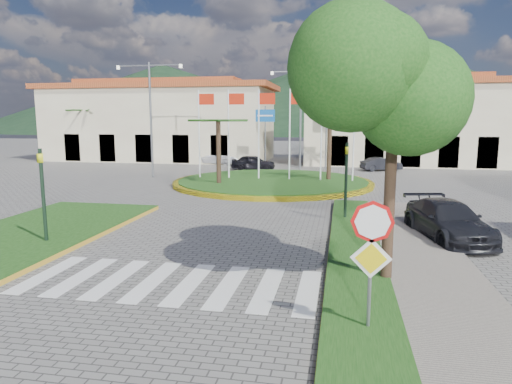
% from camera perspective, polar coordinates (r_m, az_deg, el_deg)
% --- Properties ---
extents(ground, '(160.00, 160.00, 0.00)m').
position_cam_1_polar(ground, '(8.87, -21.12, -19.33)').
color(ground, slate).
rests_on(ground, ground).
extents(sidewalk_right, '(4.00, 28.00, 0.15)m').
position_cam_1_polar(sidewalk_right, '(9.62, 20.62, -16.46)').
color(sidewalk_right, gray).
rests_on(sidewalk_right, ground).
extents(verge_right, '(1.60, 28.00, 0.18)m').
position_cam_1_polar(verge_right, '(9.48, 13.17, -16.41)').
color(verge_right, '#164012').
rests_on(verge_right, ground).
extents(median_left, '(5.00, 14.00, 0.18)m').
position_cam_1_polar(median_left, '(17.05, -29.25, -5.79)').
color(median_left, '#164012').
rests_on(median_left, ground).
extents(crosswalk, '(8.00, 3.00, 0.01)m').
position_cam_1_polar(crosswalk, '(12.13, -11.01, -10.97)').
color(crosswalk, silver).
rests_on(crosswalk, ground).
extents(roundabout_island, '(12.70, 12.70, 6.00)m').
position_cam_1_polar(roundabout_island, '(29.15, 2.10, 1.30)').
color(roundabout_island, yellow).
rests_on(roundabout_island, ground).
extents(stop_sign, '(0.80, 0.11, 2.65)m').
position_cam_1_polar(stop_sign, '(8.86, 14.23, -6.53)').
color(stop_sign, slate).
rests_on(stop_sign, ground).
extents(deciduous_tree, '(3.60, 3.60, 6.80)m').
position_cam_1_polar(deciduous_tree, '(11.66, 17.02, 13.84)').
color(deciduous_tree, black).
rests_on(deciduous_tree, ground).
extents(traffic_light_left, '(0.15, 0.18, 3.20)m').
position_cam_1_polar(traffic_light_left, '(16.30, -25.12, 0.52)').
color(traffic_light_left, black).
rests_on(traffic_light_left, ground).
extents(traffic_light_right, '(0.15, 0.18, 3.20)m').
position_cam_1_polar(traffic_light_right, '(18.69, 11.21, 2.20)').
color(traffic_light_right, black).
rests_on(traffic_light_right, ground).
extents(traffic_light_far, '(0.18, 0.15, 3.20)m').
position_cam_1_polar(traffic_light_far, '(32.84, 17.18, 4.89)').
color(traffic_light_far, black).
rests_on(traffic_light_far, ground).
extents(direction_sign_west, '(1.60, 0.14, 5.20)m').
position_cam_1_polar(direction_sign_west, '(38.06, 1.16, 8.21)').
color(direction_sign_west, slate).
rests_on(direction_sign_west, ground).
extents(direction_sign_east, '(1.60, 0.14, 5.20)m').
position_cam_1_polar(direction_sign_east, '(37.55, 8.78, 8.09)').
color(direction_sign_east, slate).
rests_on(direction_sign_east, ground).
extents(street_lamp_centre, '(4.80, 0.16, 8.00)m').
position_cam_1_polar(street_lamp_centre, '(36.71, 5.60, 9.64)').
color(street_lamp_centre, slate).
rests_on(street_lamp_centre, ground).
extents(street_lamp_west, '(4.80, 0.16, 8.00)m').
position_cam_1_polar(street_lamp_west, '(33.33, -13.03, 9.51)').
color(street_lamp_west, slate).
rests_on(street_lamp_west, ground).
extents(building_left, '(23.32, 9.54, 8.05)m').
position_cam_1_polar(building_left, '(48.17, -11.79, 8.66)').
color(building_left, '#C6B695').
rests_on(building_left, ground).
extents(building_right, '(19.08, 9.54, 8.05)m').
position_cam_1_polar(building_right, '(44.92, 18.17, 8.38)').
color(building_right, '#C6B695').
rests_on(building_right, ground).
extents(hill_far_west, '(140.00, 140.00, 22.00)m').
position_cam_1_polar(hill_far_west, '(158.25, -11.57, 11.43)').
color(hill_far_west, black).
rests_on(hill_far_west, ground).
extents(hill_far_mid, '(180.00, 180.00, 30.00)m').
position_cam_1_polar(hill_far_mid, '(167.25, 14.69, 12.56)').
color(hill_far_mid, black).
rests_on(hill_far_mid, ground).
extents(hill_near_back, '(110.00, 110.00, 16.00)m').
position_cam_1_polar(hill_near_back, '(137.36, 4.79, 10.71)').
color(hill_near_back, black).
rests_on(hill_near_back, ground).
extents(white_van, '(4.83, 3.01, 1.25)m').
position_cam_1_polar(white_van, '(42.44, -4.73, 4.35)').
color(white_van, white).
rests_on(white_van, ground).
extents(car_dark_a, '(3.66, 1.65, 1.22)m').
position_cam_1_polar(car_dark_a, '(37.41, -0.32, 3.72)').
color(car_dark_a, black).
rests_on(car_dark_a, ground).
extents(car_dark_b, '(3.45, 2.24, 1.07)m').
position_cam_1_polar(car_dark_b, '(38.08, 15.40, 3.37)').
color(car_dark_b, black).
rests_on(car_dark_b, ground).
extents(car_side_right, '(2.83, 4.84, 1.32)m').
position_cam_1_polar(car_side_right, '(17.15, 22.86, -3.30)').
color(car_side_right, black).
rests_on(car_side_right, ground).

